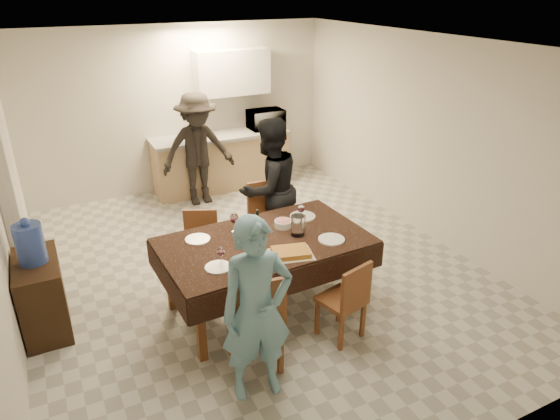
{
  "coord_description": "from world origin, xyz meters",
  "views": [
    {
      "loc": [
        -2.01,
        -4.76,
        3.16
      ],
      "look_at": [
        0.2,
        -0.3,
        0.87
      ],
      "focal_mm": 32.0,
      "sensor_mm": 36.0,
      "label": 1
    }
  ],
  "objects_px": {
    "wine_bottle": "(258,225)",
    "microwave": "(266,119)",
    "person_far": "(269,189)",
    "water_pitcher": "(298,225)",
    "console": "(42,295)",
    "water_jug": "(30,244)",
    "dining_table": "(265,243)",
    "person_kitchen": "(198,150)",
    "savoury_tart": "(291,252)",
    "person_near": "(257,311)"
  },
  "relations": [
    {
      "from": "wine_bottle",
      "to": "water_pitcher",
      "type": "height_order",
      "value": "wine_bottle"
    },
    {
      "from": "water_jug",
      "to": "dining_table",
      "type": "bearing_deg",
      "value": -17.29
    },
    {
      "from": "console",
      "to": "water_jug",
      "type": "height_order",
      "value": "water_jug"
    },
    {
      "from": "savoury_tart",
      "to": "water_pitcher",
      "type": "bearing_deg",
      "value": 52.85
    },
    {
      "from": "wine_bottle",
      "to": "person_near",
      "type": "xyz_separation_m",
      "value": [
        -0.5,
        -1.1,
        -0.16
      ]
    },
    {
      "from": "wine_bottle",
      "to": "savoury_tart",
      "type": "distance_m",
      "value": 0.47
    },
    {
      "from": "water_jug",
      "to": "person_kitchen",
      "type": "xyz_separation_m",
      "value": [
        2.36,
        2.31,
        -0.09
      ]
    },
    {
      "from": "microwave",
      "to": "person_kitchen",
      "type": "distance_m",
      "value": 1.43
    },
    {
      "from": "dining_table",
      "to": "microwave",
      "type": "distance_m",
      "value": 3.79
    },
    {
      "from": "water_pitcher",
      "to": "savoury_tart",
      "type": "bearing_deg",
      "value": -127.15
    },
    {
      "from": "wine_bottle",
      "to": "microwave",
      "type": "height_order",
      "value": "microwave"
    },
    {
      "from": "wine_bottle",
      "to": "microwave",
      "type": "xyz_separation_m",
      "value": [
        1.65,
        3.37,
        0.11
      ]
    },
    {
      "from": "console",
      "to": "wine_bottle",
      "type": "height_order",
      "value": "wine_bottle"
    },
    {
      "from": "dining_table",
      "to": "console",
      "type": "distance_m",
      "value": 2.23
    },
    {
      "from": "dining_table",
      "to": "water_pitcher",
      "type": "relative_size",
      "value": 9.78
    },
    {
      "from": "person_kitchen",
      "to": "savoury_tart",
      "type": "bearing_deg",
      "value": -92.77
    },
    {
      "from": "wine_bottle",
      "to": "person_near",
      "type": "distance_m",
      "value": 1.22
    },
    {
      "from": "wine_bottle",
      "to": "water_pitcher",
      "type": "xyz_separation_m",
      "value": [
        0.4,
        -0.1,
        -0.05
      ]
    },
    {
      "from": "console",
      "to": "water_pitcher",
      "type": "height_order",
      "value": "water_pitcher"
    },
    {
      "from": "savoury_tart",
      "to": "wine_bottle",
      "type": "bearing_deg",
      "value": 109.23
    },
    {
      "from": "water_pitcher",
      "to": "console",
      "type": "bearing_deg",
      "value": 163.98
    },
    {
      "from": "console",
      "to": "wine_bottle",
      "type": "distance_m",
      "value": 2.21
    },
    {
      "from": "microwave",
      "to": "water_jug",
      "type": "bearing_deg",
      "value": 36.76
    },
    {
      "from": "person_far",
      "to": "microwave",
      "type": "bearing_deg",
      "value": -129.49
    },
    {
      "from": "microwave",
      "to": "person_far",
      "type": "relative_size",
      "value": 0.33
    },
    {
      "from": "person_far",
      "to": "person_kitchen",
      "type": "xyz_separation_m",
      "value": [
        -0.29,
        1.92,
        -0.01
      ]
    },
    {
      "from": "wine_bottle",
      "to": "person_kitchen",
      "type": "bearing_deg",
      "value": 83.89
    },
    {
      "from": "water_jug",
      "to": "water_pitcher",
      "type": "bearing_deg",
      "value": -16.02
    },
    {
      "from": "wine_bottle",
      "to": "person_kitchen",
      "type": "relative_size",
      "value": 0.19
    },
    {
      "from": "wine_bottle",
      "to": "savoury_tart",
      "type": "xyz_separation_m",
      "value": [
        0.15,
        -0.43,
        -0.13
      ]
    },
    {
      "from": "water_jug",
      "to": "water_pitcher",
      "type": "distance_m",
      "value": 2.54
    },
    {
      "from": "dining_table",
      "to": "person_kitchen",
      "type": "distance_m",
      "value": 2.98
    },
    {
      "from": "wine_bottle",
      "to": "person_kitchen",
      "type": "xyz_separation_m",
      "value": [
        0.31,
        2.92,
        -0.1
      ]
    },
    {
      "from": "microwave",
      "to": "console",
      "type": "bearing_deg",
      "value": 36.76
    },
    {
      "from": "console",
      "to": "dining_table",
      "type": "bearing_deg",
      "value": -17.29
    },
    {
      "from": "console",
      "to": "person_near",
      "type": "xyz_separation_m",
      "value": [
        1.55,
        -1.7,
        0.43
      ]
    },
    {
      "from": "savoury_tart",
      "to": "person_kitchen",
      "type": "distance_m",
      "value": 3.35
    },
    {
      "from": "wine_bottle",
      "to": "person_far",
      "type": "bearing_deg",
      "value": 59.04
    },
    {
      "from": "water_jug",
      "to": "water_pitcher",
      "type": "xyz_separation_m",
      "value": [
        2.45,
        -0.7,
        -0.04
      ]
    },
    {
      "from": "water_jug",
      "to": "console",
      "type": "bearing_deg",
      "value": 0.0
    },
    {
      "from": "water_jug",
      "to": "microwave",
      "type": "distance_m",
      "value": 4.62
    },
    {
      "from": "person_kitchen",
      "to": "wine_bottle",
      "type": "bearing_deg",
      "value": -96.11
    },
    {
      "from": "wine_bottle",
      "to": "person_far",
      "type": "relative_size",
      "value": 0.18
    },
    {
      "from": "console",
      "to": "microwave",
      "type": "height_order",
      "value": "microwave"
    },
    {
      "from": "person_kitchen",
      "to": "person_far",
      "type": "bearing_deg",
      "value": -81.46
    },
    {
      "from": "wine_bottle",
      "to": "person_kitchen",
      "type": "height_order",
      "value": "person_kitchen"
    },
    {
      "from": "dining_table",
      "to": "wine_bottle",
      "type": "height_order",
      "value": "wine_bottle"
    },
    {
      "from": "person_near",
      "to": "person_kitchen",
      "type": "distance_m",
      "value": 4.1
    },
    {
      "from": "console",
      "to": "microwave",
      "type": "relative_size",
      "value": 1.42
    },
    {
      "from": "water_jug",
      "to": "savoury_tart",
      "type": "xyz_separation_m",
      "value": [
        2.2,
        -1.03,
        -0.12
      ]
    }
  ]
}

